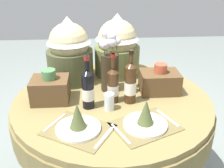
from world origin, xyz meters
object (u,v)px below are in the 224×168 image
gift_tub_back_centre (117,43)px  wine_bottle_centre (88,89)px  wine_bottle_rear (114,85)px  woven_basket_side_right (159,81)px  flower_vase (110,65)px  gift_tub_back_left (69,48)px  tumbler_near_right (109,102)px  woven_basket_side_left (50,89)px  place_setting_right (145,119)px  place_setting_left (78,123)px  dining_table (112,114)px  wine_bottle_left (130,83)px

gift_tub_back_centre → wine_bottle_centre: bearing=-113.1°
wine_bottle_rear → woven_basket_side_right: size_ratio=1.24×
flower_vase → gift_tub_back_left: size_ratio=0.91×
tumbler_near_right → woven_basket_side_left: woven_basket_side_left is taller
place_setting_right → tumbler_near_right: bearing=134.3°
flower_vase → woven_basket_side_right: (0.33, -0.04, -0.11)m
flower_vase → woven_basket_side_left: bearing=-163.1°
tumbler_near_right → woven_basket_side_left: bearing=159.2°
place_setting_right → tumbler_near_right: 0.26m
flower_vase → woven_basket_side_right: 0.35m
place_setting_right → woven_basket_side_left: size_ratio=1.80×
wine_bottle_rear → woven_basket_side_left: wine_bottle_rear is taller
flower_vase → tumbler_near_right: flower_vase is taller
place_setting_left → flower_vase: (0.20, 0.46, 0.14)m
place_setting_right → wine_bottle_centre: wine_bottle_centre is taller
place_setting_right → dining_table: bearing=114.3°
wine_bottle_left → wine_bottle_rear: size_ratio=1.07×
place_setting_left → woven_basket_side_left: 0.39m
dining_table → tumbler_near_right: size_ratio=12.35×
place_setting_right → wine_bottle_centre: (-0.31, 0.23, 0.08)m
place_setting_left → wine_bottle_rear: bearing=54.5°
wine_bottle_left → woven_basket_side_right: 0.26m
woven_basket_side_right → wine_bottle_rear: bearing=-159.7°
dining_table → wine_bottle_rear: bearing=-85.3°
place_setting_left → gift_tub_back_left: 0.68m
place_setting_left → gift_tub_back_centre: gift_tub_back_centre is taller
place_setting_right → gift_tub_back_left: bearing=125.0°
gift_tub_back_centre → place_setting_right: bearing=-83.1°
place_setting_right → gift_tub_back_left: 0.80m
flower_vase → woven_basket_side_right: size_ratio=1.68×
place_setting_left → gift_tub_back_centre: size_ratio=0.90×
wine_bottle_centre → gift_tub_back_left: (-0.13, 0.41, 0.12)m
gift_tub_back_left → gift_tub_back_centre: size_ratio=1.01×
dining_table → wine_bottle_rear: wine_bottle_rear is taller
tumbler_near_right → gift_tub_back_left: size_ratio=0.22×
place_setting_right → gift_tub_back_centre: size_ratio=0.89×
wine_bottle_centre → gift_tub_back_centre: bearing=66.9°
dining_table → tumbler_near_right: 0.24m
place_setting_left → wine_bottle_rear: (0.21, 0.30, 0.07)m
place_setting_left → woven_basket_side_left: size_ratio=1.83×
dining_table → woven_basket_side_left: (-0.39, -0.01, 0.22)m
gift_tub_back_left → tumbler_near_right: bearing=-59.7°
gift_tub_back_left → wine_bottle_left: bearing=-42.3°
gift_tub_back_left → woven_basket_side_left: (-0.11, -0.30, -0.17)m
wine_bottle_left → tumbler_near_right: (-0.14, -0.08, -0.08)m
dining_table → gift_tub_back_centre: (0.07, 0.40, 0.38)m
tumbler_near_right → woven_basket_side_right: size_ratio=0.41×
gift_tub_back_left → woven_basket_side_right: size_ratio=1.84×
flower_vase → wine_bottle_rear: (0.01, -0.16, -0.07)m
gift_tub_back_left → woven_basket_side_right: 0.68m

